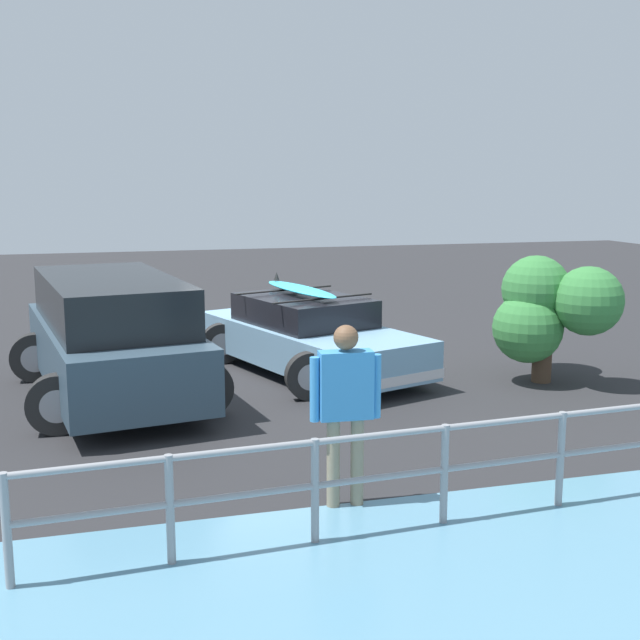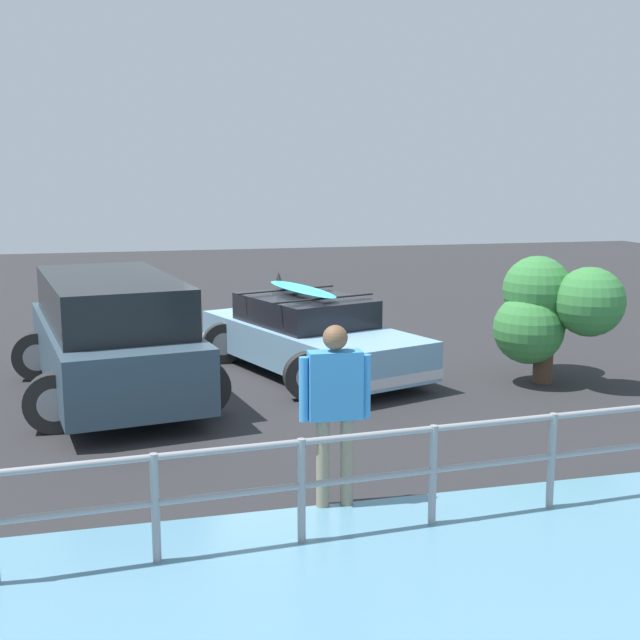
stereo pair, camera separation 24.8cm
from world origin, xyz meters
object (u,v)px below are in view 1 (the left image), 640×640
sedan_car (308,336)px  person_bystander (346,399)px  bush_near_left (548,307)px  suv_car (111,335)px

sedan_car → person_bystander: size_ratio=2.68×
person_bystander → bush_near_left: bush_near_left is taller
suv_car → bush_near_left: size_ratio=2.40×
suv_car → bush_near_left: bush_near_left is taller
suv_car → bush_near_left: bearing=172.5°
suv_car → person_bystander: 4.96m
sedan_car → suv_car: size_ratio=0.93×
suv_car → person_bystander: (-2.02, 4.53, 0.16)m
sedan_car → suv_car: bearing=13.1°
suv_car → sedan_car: bearing=-166.9°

